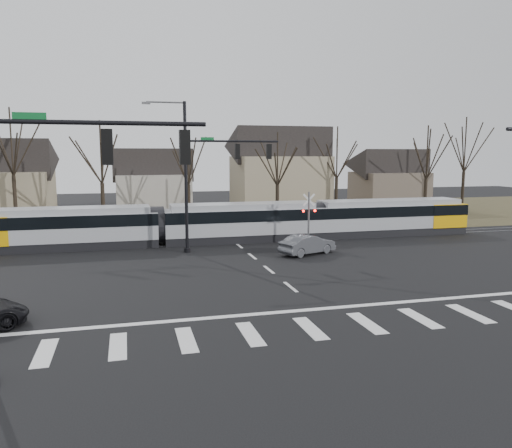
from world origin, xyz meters
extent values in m
plane|color=black|center=(0.00, 0.00, 0.00)|extent=(140.00, 140.00, 0.00)
cube|color=#38331E|center=(0.00, 32.00, 0.01)|extent=(140.00, 28.00, 0.01)
cube|color=silver|center=(-10.80, -4.00, 0.01)|extent=(0.60, 2.60, 0.01)
cube|color=silver|center=(-8.40, -4.00, 0.01)|extent=(0.60, 2.60, 0.01)
cube|color=silver|center=(-6.00, -4.00, 0.01)|extent=(0.60, 2.60, 0.01)
cube|color=silver|center=(-3.60, -4.00, 0.01)|extent=(0.60, 2.60, 0.01)
cube|color=silver|center=(-1.20, -4.00, 0.01)|extent=(0.60, 2.60, 0.01)
cube|color=silver|center=(1.20, -4.00, 0.01)|extent=(0.60, 2.60, 0.01)
cube|color=silver|center=(3.60, -4.00, 0.01)|extent=(0.60, 2.60, 0.01)
cube|color=silver|center=(6.00, -4.00, 0.01)|extent=(0.60, 2.60, 0.01)
cube|color=silver|center=(0.00, -1.80, 0.01)|extent=(28.00, 0.35, 0.01)
cube|color=silver|center=(0.00, 2.00, 0.01)|extent=(0.18, 2.00, 0.01)
cube|color=silver|center=(0.00, 6.00, 0.01)|extent=(0.18, 2.00, 0.01)
cube|color=silver|center=(0.00, 10.00, 0.01)|extent=(0.18, 2.00, 0.01)
cube|color=silver|center=(0.00, 14.00, 0.01)|extent=(0.18, 2.00, 0.01)
cube|color=silver|center=(0.00, 18.00, 0.01)|extent=(0.18, 2.00, 0.01)
cube|color=silver|center=(0.00, 22.00, 0.01)|extent=(0.18, 2.00, 0.01)
cube|color=silver|center=(0.00, 26.00, 0.01)|extent=(0.18, 2.00, 0.01)
cube|color=silver|center=(0.00, 30.00, 0.01)|extent=(0.18, 2.00, 0.01)
cube|color=#59595E|center=(0.00, 15.10, 0.03)|extent=(90.00, 0.12, 0.06)
cube|color=#59595E|center=(0.00, 16.50, 0.03)|extent=(90.00, 0.12, 0.06)
cube|color=gray|center=(-12.36, 16.00, 1.47)|extent=(13.13, 2.83, 2.95)
cube|color=black|center=(-12.36, 16.00, 2.07)|extent=(13.15, 2.87, 0.86)
cube|color=gray|center=(0.77, 16.00, 1.47)|extent=(12.12, 2.83, 2.95)
cube|color=black|center=(0.77, 16.00, 2.07)|extent=(12.14, 2.87, 0.86)
cube|color=gray|center=(13.39, 16.00, 1.47)|extent=(13.13, 2.83, 2.95)
cube|color=black|center=(13.39, 16.00, 2.07)|extent=(13.15, 2.87, 0.86)
cube|color=#E3A306|center=(18.34, 16.00, 1.57)|extent=(3.23, 2.89, 1.97)
imported|color=#45464B|center=(3.80, 9.77, 0.67)|extent=(4.38, 5.12, 1.35)
cylinder|color=black|center=(-8.75, -6.00, 7.60)|extent=(6.50, 0.14, 0.14)
cube|color=#0C5926|center=(-10.50, -6.00, 7.75)|extent=(0.90, 0.03, 0.22)
cube|color=black|center=(-8.43, -6.00, 6.90)|extent=(0.32, 0.32, 1.05)
sphere|color=#FF0C07|center=(-8.43, -6.00, 7.23)|extent=(0.22, 0.22, 0.22)
cube|color=black|center=(-6.15, -6.00, 6.90)|extent=(0.32, 0.32, 1.05)
sphere|color=#FF0C07|center=(-6.15, -6.00, 7.23)|extent=(0.22, 0.22, 0.22)
cylinder|color=black|center=(-4.00, 12.50, 5.10)|extent=(0.22, 0.22, 10.20)
cylinder|color=black|center=(-4.00, 12.50, 0.15)|extent=(0.44, 0.44, 0.30)
cylinder|color=black|center=(-0.75, 12.50, 7.60)|extent=(6.50, 0.14, 0.14)
cube|color=#0C5926|center=(-2.50, 12.50, 7.75)|extent=(0.90, 0.03, 0.22)
cube|color=black|center=(-0.42, 12.50, 6.90)|extent=(0.32, 0.32, 1.05)
sphere|color=#FF0C07|center=(-0.42, 12.50, 7.23)|extent=(0.22, 0.22, 0.22)
cube|color=black|center=(1.85, 12.50, 6.90)|extent=(0.32, 0.32, 1.05)
sphere|color=#FF0C07|center=(1.85, 12.50, 7.23)|extent=(0.22, 0.22, 0.22)
cube|color=#59595B|center=(-6.50, 12.50, 10.02)|extent=(0.55, 0.22, 0.14)
cylinder|color=#59595B|center=(5.00, 12.80, 2.00)|extent=(0.14, 0.14, 4.00)
cylinder|color=#59595B|center=(5.00, 12.80, 0.10)|extent=(0.36, 0.36, 0.20)
cube|color=silver|center=(5.00, 12.80, 3.40)|extent=(0.95, 0.04, 0.95)
cube|color=silver|center=(5.00, 12.80, 3.40)|extent=(0.95, 0.04, 0.95)
cube|color=black|center=(5.00, 12.80, 2.60)|extent=(1.00, 0.10, 0.12)
sphere|color=#FF0C07|center=(4.55, 12.72, 2.60)|extent=(0.18, 0.18, 0.18)
sphere|color=#FF0C07|center=(5.45, 12.72, 2.60)|extent=(0.18, 0.18, 0.18)
cube|color=gray|center=(-20.00, 34.00, 2.50)|extent=(9.00, 8.00, 5.00)
cube|color=gray|center=(-5.00, 36.00, 2.25)|extent=(8.00, 7.00, 4.50)
cube|color=gray|center=(9.00, 33.00, 3.25)|extent=(10.00, 8.00, 6.50)
cube|color=brown|center=(24.00, 35.00, 2.25)|extent=(8.00, 7.00, 4.50)
camera|label=1|loc=(-7.92, -21.46, 6.67)|focal=35.00mm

